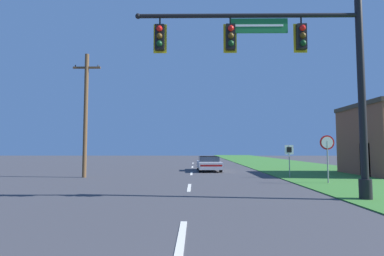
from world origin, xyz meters
name	(u,v)px	position (x,y,z in m)	size (l,w,h in m)	color
grass_verge_right	(297,167)	(10.50, 30.00, 0.02)	(10.00, 110.00, 0.04)	#38752D
road_center_line	(191,174)	(0.00, 22.00, 0.01)	(0.16, 34.80, 0.01)	silver
signal_mast	(299,69)	(4.11, 10.67, 4.76)	(8.59, 0.47, 7.66)	black
car_ahead	(209,164)	(1.42, 24.81, 0.61)	(1.98, 4.66, 1.19)	black
stop_sign	(327,148)	(7.26, 15.65, 1.86)	(0.76, 0.07, 2.50)	gray
route_sign_post	(289,154)	(6.26, 18.88, 1.53)	(0.55, 0.06, 2.03)	gray
utility_pole_near	(86,113)	(-6.84, 18.98, 4.18)	(1.80, 0.26, 8.05)	brown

